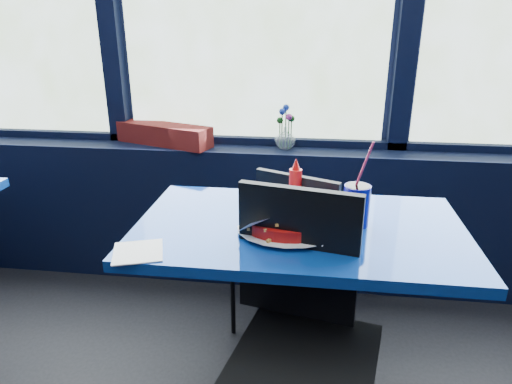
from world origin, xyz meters
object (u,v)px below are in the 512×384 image
object	(u,v)px
near_table	(298,268)
planter_box	(164,134)
chair_near_front	(302,318)
food_basket	(290,223)
soda_cup	(356,204)
flower_vase	(285,135)
chair_near_back	(286,244)
ketchup_bottle	(295,184)

from	to	relation	value
near_table	planter_box	bearing A→B (deg)	132.24
near_table	chair_near_front	distance (m)	0.29
food_basket	soda_cup	xyz separation A→B (m)	(0.23, 0.11, 0.04)
near_table	food_basket	xyz separation A→B (m)	(-0.03, -0.08, 0.22)
flower_vase	soda_cup	size ratio (longest dim) A/B	0.73
planter_box	food_basket	xyz separation A→B (m)	(0.76, -0.95, -0.06)
chair_near_back	flower_vase	xyz separation A→B (m)	(-0.05, 0.54, 0.38)
chair_near_front	food_basket	xyz separation A→B (m)	(-0.06, 0.21, 0.24)
chair_near_front	food_basket	size ratio (longest dim) A/B	2.51
chair_near_back	near_table	bearing A→B (deg)	124.31
food_basket	soda_cup	bearing A→B (deg)	4.35
chair_near_back	soda_cup	xyz separation A→B (m)	(0.27, -0.30, 0.33)
flower_vase	ketchup_bottle	distance (m)	0.67
chair_near_back	soda_cup	size ratio (longest dim) A/B	2.68
flower_vase	chair_near_back	bearing A→B (deg)	-84.54
chair_near_front	soda_cup	bearing A→B (deg)	72.74
planter_box	flower_vase	xyz separation A→B (m)	(0.68, -0.01, 0.02)
soda_cup	near_table	bearing A→B (deg)	-171.43
chair_near_front	ketchup_bottle	size ratio (longest dim) A/B	4.94
food_basket	flower_vase	bearing A→B (deg)	74.79
chair_near_front	planter_box	bearing A→B (deg)	137.23
chair_near_front	chair_near_back	bearing A→B (deg)	110.47
ketchup_bottle	flower_vase	bearing A→B (deg)	97.69
chair_near_front	flower_vase	world-z (taller)	flower_vase
chair_near_back	flower_vase	distance (m)	0.66
chair_near_back	ketchup_bottle	bearing A→B (deg)	130.39
near_table	food_basket	world-z (taller)	food_basket
food_basket	soda_cup	distance (m)	0.26
chair_near_back	food_basket	world-z (taller)	same
planter_box	soda_cup	distance (m)	1.31
flower_vase	ketchup_bottle	world-z (taller)	flower_vase
flower_vase	near_table	bearing A→B (deg)	-82.34
chair_near_front	ketchup_bottle	world-z (taller)	chair_near_front
chair_near_front	flower_vase	distance (m)	1.21
near_table	planter_box	world-z (taller)	planter_box
chair_near_front	soda_cup	world-z (taller)	soda_cup
planter_box	flower_vase	bearing A→B (deg)	19.43
chair_near_back	flower_vase	size ratio (longest dim) A/B	3.66
chair_near_front	flower_vase	bearing A→B (deg)	109.00
chair_near_front	ketchup_bottle	distance (m)	0.57
near_table	ketchup_bottle	distance (m)	0.34
flower_vase	food_basket	world-z (taller)	flower_vase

